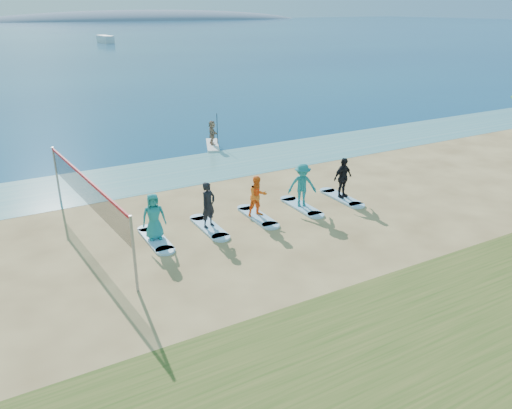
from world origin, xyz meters
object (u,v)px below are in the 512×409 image
paddleboard (213,145)px  surfboard_0 (156,239)px  volleyball_net (86,190)px  student_2 (258,196)px  boat_offshore_b (106,43)px  student_1 (208,205)px  student_0 (154,216)px  surfboard_4 (341,198)px  student_4 (343,178)px  student_3 (302,185)px  surfboard_3 (301,207)px  paddleboarder (212,133)px  surfboard_1 (209,227)px  surfboard_2 (258,217)px

paddleboard → surfboard_0: paddleboard is taller
volleyball_net → student_2: bearing=-12.1°
boat_offshore_b → student_1: 109.73m
student_0 → student_1: student_1 is taller
volleyball_net → paddleboard: bearing=45.8°
student_2 → volleyball_net: bearing=170.5°
student_2 → surfboard_4: (4.36, 0.00, -0.89)m
boat_offshore_b → student_4: student_4 is taller
student_2 → student_3: size_ratio=0.90×
surfboard_0 → student_3: 6.61m
volleyball_net → surfboard_0: bearing=-34.2°
student_1 → surfboard_3: (4.36, 0.00, -0.95)m
boat_offshore_b → surfboard_3: bearing=-104.9°
surfboard_0 → surfboard_4: (8.71, 0.00, 0.00)m
paddleboard → boat_offshore_b: boat_offshore_b is taller
surfboard_3 → student_2: bearing=180.0°
volleyball_net → student_1: bearing=-18.0°
surfboard_0 → paddleboarder: bearing=56.1°
surfboard_0 → student_3: (6.54, 0.00, 0.98)m
student_0 → surfboard_3: 6.60m
boat_offshore_b → student_3: (-18.16, -107.39, 1.03)m
student_1 → surfboard_1: bearing=0.0°
surfboard_4 → paddleboarder: bearing=96.3°
paddleboard → surfboard_4: paddleboard is taller
paddleboard → surfboard_1: (-5.31, -11.13, -0.01)m
student_1 → surfboard_3: size_ratio=0.82×
paddleboarder → student_2: (-3.13, -11.13, 0.08)m
surfboard_1 → surfboard_2: same height
surfboard_0 → surfboard_3: (6.54, 0.00, 0.00)m
student_4 → surfboard_2: bearing=171.1°
paddleboard → student_2: 11.59m
student_3 → boat_offshore_b: bearing=105.1°
surfboard_0 → student_4: (8.71, 0.00, 0.95)m
surfboard_0 → surfboard_4: bearing=0.0°
surfboard_2 → surfboard_0: bearing=180.0°
student_3 → surfboard_4: (2.18, 0.00, -0.98)m
student_2 → student_3: (2.18, 0.00, 0.09)m
volleyball_net → paddleboard: (9.50, 9.77, -1.84)m
student_4 → surfboard_4: bearing=0.0°
surfboard_2 → surfboard_3: bearing=0.0°
volleyball_net → student_0: 2.60m
surfboard_2 → surfboard_3: (2.18, 0.00, 0.00)m
student_0 → student_1: size_ratio=0.97×
volleyball_net → surfboard_2: 6.77m
surfboard_0 → surfboard_4: size_ratio=1.00×
paddleboarder → boat_offshore_b: 97.79m
student_4 → student_1: bearing=171.1°
paddleboarder → student_4: 11.20m
paddleboard → surfboard_4: 11.20m
surfboard_3 → volleyball_net: bearing=170.9°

